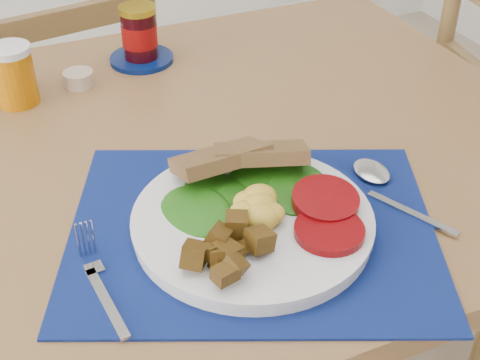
# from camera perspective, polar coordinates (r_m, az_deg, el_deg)

# --- Properties ---
(table) EXTENTS (1.40, 0.90, 0.75)m
(table) POSITION_cam_1_polar(r_m,az_deg,el_deg) (1.05, -10.35, -2.26)
(table) COLOR brown
(table) RESTS_ON ground
(chair_far) EXTENTS (0.51, 0.49, 1.20)m
(chair_far) POSITION_cam_1_polar(r_m,az_deg,el_deg) (1.65, -15.43, 9.32)
(chair_far) COLOR brown
(chair_far) RESTS_ON ground
(placemat) EXTENTS (0.57, 0.52, 0.00)m
(placemat) POSITION_cam_1_polar(r_m,az_deg,el_deg) (0.86, 1.06, -4.23)
(placemat) COLOR black
(placemat) RESTS_ON table
(breakfast_plate) EXTENTS (0.30, 0.30, 0.07)m
(breakfast_plate) POSITION_cam_1_polar(r_m,az_deg,el_deg) (0.84, 0.83, -3.31)
(breakfast_plate) COLOR silver
(breakfast_plate) RESTS_ON placemat
(fork) EXTENTS (0.03, 0.17, 0.00)m
(fork) POSITION_cam_1_polar(r_m,az_deg,el_deg) (0.81, -11.98, -8.39)
(fork) COLOR #B2B5BA
(fork) RESTS_ON placemat
(spoon) EXTENTS (0.07, 0.19, 0.01)m
(spoon) POSITION_cam_1_polar(r_m,az_deg,el_deg) (0.95, 12.06, -0.33)
(spoon) COLOR #B2B5BA
(spoon) RESTS_ON placemat
(juice_glass) EXTENTS (0.07, 0.07, 0.10)m
(juice_glass) POSITION_cam_1_polar(r_m,az_deg,el_deg) (1.18, -18.72, 8.34)
(juice_glass) COLOR #B86304
(juice_glass) RESTS_ON table
(ramekin) EXTENTS (0.05, 0.05, 0.03)m
(ramekin) POSITION_cam_1_polar(r_m,az_deg,el_deg) (1.22, -13.61, 8.40)
(ramekin) COLOR tan
(ramekin) RESTS_ON table
(jam_on_saucer) EXTENTS (0.12, 0.12, 0.11)m
(jam_on_saucer) POSITION_cam_1_polar(r_m,az_deg,el_deg) (1.27, -8.56, 11.94)
(jam_on_saucer) COLOR #051650
(jam_on_saucer) RESTS_ON table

